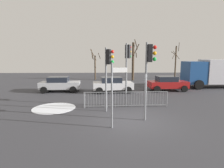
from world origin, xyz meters
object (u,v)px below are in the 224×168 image
at_px(bare_tree_left, 95,65).
at_px(bare_tree_centre, 133,60).
at_px(direction_sign_post, 113,92).
at_px(car_silver_far, 60,84).
at_px(car_red_near, 167,83).
at_px(traffic_light_foreground_right, 108,65).
at_px(traffic_light_foreground_left, 149,64).
at_px(delivery_truck, 217,72).
at_px(car_white_trailing, 112,84).
at_px(bare_tree_right, 176,62).
at_px(traffic_light_rear_left, 128,61).

bearing_deg(bare_tree_left, bare_tree_centre, -8.46).
relative_size(direction_sign_post, car_silver_far, 0.81).
relative_size(car_silver_far, car_red_near, 1.01).
distance_m(traffic_light_foreground_right, car_silver_far, 8.54).
relative_size(traffic_light_foreground_left, bare_tree_left, 0.90).
bearing_deg(delivery_truck, car_white_trailing, 9.61).
height_order(direction_sign_post, bare_tree_centre, bare_tree_centre).
bearing_deg(delivery_truck, bare_tree_right, -80.65).
height_order(traffic_light_foreground_right, traffic_light_foreground_left, traffic_light_foreground_left).
bearing_deg(traffic_light_rear_left, car_white_trailing, 139.68).
distance_m(car_red_near, bare_tree_left, 12.16).
xyz_separation_m(traffic_light_foreground_right, delivery_truck, (12.13, 8.80, -1.15)).
bearing_deg(bare_tree_right, traffic_light_foreground_left, -114.48).
distance_m(direction_sign_post, car_red_near, 11.27).
bearing_deg(traffic_light_foreground_right, direction_sign_post, 24.69).
bearing_deg(car_silver_far, bare_tree_centre, 42.02).
height_order(traffic_light_foreground_right, bare_tree_left, bare_tree_left).
relative_size(direction_sign_post, bare_tree_left, 0.69).
distance_m(car_red_near, bare_tree_right, 10.96).
height_order(traffic_light_rear_left, car_red_near, traffic_light_rear_left).
relative_size(traffic_light_foreground_right, traffic_light_foreground_left, 0.96).
xyz_separation_m(car_red_near, delivery_truck, (6.10, 1.84, 0.97)).
distance_m(direction_sign_post, bare_tree_left, 18.89).
distance_m(direction_sign_post, bare_tree_right, 22.00).
bearing_deg(bare_tree_right, car_silver_far, -146.71).
xyz_separation_m(car_red_near, bare_tree_left, (-7.85, 9.18, 1.37)).
xyz_separation_m(car_red_near, bare_tree_centre, (-2.27, 8.35, 2.11)).
xyz_separation_m(traffic_light_foreground_left, bare_tree_centre, (1.66, 16.95, -0.14)).
xyz_separation_m(traffic_light_foreground_left, bare_tree_left, (-3.93, 17.79, -0.89)).
bearing_deg(delivery_truck, bare_tree_centre, -40.09).
height_order(traffic_light_foreground_left, car_red_near, traffic_light_foreground_left).
distance_m(traffic_light_foreground_left, car_red_near, 9.72).
height_order(traffic_light_foreground_right, car_silver_far, traffic_light_foreground_right).
bearing_deg(car_silver_far, traffic_light_foreground_left, -54.14).
bearing_deg(traffic_light_foreground_left, car_white_trailing, -166.78).
relative_size(car_white_trailing, bare_tree_centre, 0.68).
height_order(traffic_light_foreground_left, bare_tree_centre, bare_tree_centre).
distance_m(delivery_truck, bare_tree_right, 8.20).
relative_size(car_silver_far, bare_tree_right, 0.70).
relative_size(direction_sign_post, bare_tree_right, 0.57).
height_order(traffic_light_rear_left, bare_tree_right, bare_tree_right).
height_order(car_silver_far, bare_tree_centre, bare_tree_centre).
bearing_deg(car_red_near, car_white_trailing, -176.11).
distance_m(car_silver_far, bare_tree_left, 9.88).
xyz_separation_m(car_white_trailing, bare_tree_left, (-2.28, 9.78, 1.37)).
bearing_deg(delivery_truck, traffic_light_foreground_left, 43.96).
relative_size(car_silver_far, car_white_trailing, 0.98).
height_order(traffic_light_foreground_left, car_white_trailing, traffic_light_foreground_left).
xyz_separation_m(car_silver_far, bare_tree_right, (15.21, 9.99, 1.92)).
bearing_deg(car_silver_far, bare_tree_right, 30.18).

